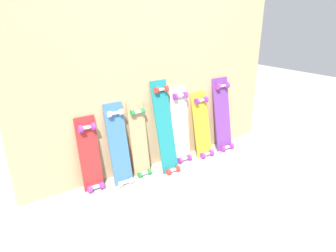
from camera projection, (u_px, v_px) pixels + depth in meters
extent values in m
plane|color=#B2AAA0|center=(164.00, 163.00, 3.11)|extent=(12.00, 12.00, 0.00)
cube|color=tan|center=(160.00, 86.00, 2.87)|extent=(2.84, 0.04, 1.64)
cube|color=#B22626|center=(90.00, 157.00, 2.58)|extent=(0.18, 0.11, 0.73)
cube|color=#B7B7BF|center=(95.00, 187.00, 2.63)|extent=(0.08, 0.04, 0.03)
cube|color=#B7B7BF|center=(86.00, 127.00, 2.49)|extent=(0.08, 0.04, 0.03)
cylinder|color=purple|center=(90.00, 189.00, 2.59)|extent=(0.03, 0.07, 0.07)
cylinder|color=purple|center=(102.00, 186.00, 2.65)|extent=(0.03, 0.07, 0.07)
cylinder|color=purple|center=(80.00, 129.00, 2.45)|extent=(0.03, 0.07, 0.07)
cylinder|color=purple|center=(93.00, 126.00, 2.50)|extent=(0.03, 0.07, 0.07)
cube|color=#386BAD|center=(119.00, 148.00, 2.68)|extent=(0.18, 0.19, 0.82)
cube|color=#B7B7BF|center=(125.00, 182.00, 2.72)|extent=(0.08, 0.04, 0.03)
cube|color=#B7B7BF|center=(115.00, 113.00, 2.60)|extent=(0.08, 0.04, 0.03)
cylinder|color=beige|center=(121.00, 184.00, 2.68)|extent=(0.03, 0.05, 0.05)
cylinder|color=beige|center=(131.00, 181.00, 2.74)|extent=(0.03, 0.05, 0.05)
cylinder|color=beige|center=(109.00, 114.00, 2.55)|extent=(0.03, 0.05, 0.05)
cylinder|color=beige|center=(121.00, 112.00, 2.61)|extent=(0.03, 0.05, 0.05)
cube|color=tan|center=(139.00, 143.00, 2.82)|extent=(0.17, 0.14, 0.79)
cube|color=#B7B7BF|center=(144.00, 173.00, 2.88)|extent=(0.08, 0.04, 0.03)
cube|color=#B7B7BF|center=(137.00, 112.00, 2.73)|extent=(0.08, 0.04, 0.03)
cylinder|color=#268C3F|center=(140.00, 175.00, 2.83)|extent=(0.03, 0.05, 0.05)
cylinder|color=#268C3F|center=(149.00, 172.00, 2.89)|extent=(0.03, 0.05, 0.05)
cylinder|color=#268C3F|center=(133.00, 113.00, 2.69)|extent=(0.03, 0.05, 0.05)
cylinder|color=#268C3F|center=(143.00, 111.00, 2.74)|extent=(0.03, 0.05, 0.05)
cube|color=#197A7F|center=(165.00, 130.00, 2.88)|extent=(0.18, 0.26, 0.96)
cube|color=#B7B7BF|center=(172.00, 170.00, 2.92)|extent=(0.08, 0.04, 0.03)
cube|color=#B7B7BF|center=(160.00, 89.00, 2.80)|extent=(0.08, 0.04, 0.03)
cylinder|color=red|center=(169.00, 172.00, 2.88)|extent=(0.03, 0.06, 0.06)
cylinder|color=red|center=(178.00, 169.00, 2.94)|extent=(0.03, 0.06, 0.06)
cylinder|color=red|center=(156.00, 90.00, 2.75)|extent=(0.03, 0.06, 0.06)
cylinder|color=red|center=(166.00, 89.00, 2.81)|extent=(0.03, 0.06, 0.06)
cube|color=silver|center=(180.00, 128.00, 3.07)|extent=(0.21, 0.13, 0.86)
cube|color=#B7B7BF|center=(183.00, 159.00, 3.14)|extent=(0.09, 0.04, 0.03)
cube|color=#B7B7BF|center=(179.00, 96.00, 2.97)|extent=(0.09, 0.04, 0.03)
cylinder|color=purple|center=(180.00, 161.00, 3.09)|extent=(0.03, 0.07, 0.07)
cylinder|color=purple|center=(189.00, 158.00, 3.16)|extent=(0.03, 0.07, 0.07)
cylinder|color=purple|center=(175.00, 97.00, 2.92)|extent=(0.03, 0.07, 0.07)
cylinder|color=purple|center=(185.00, 95.00, 2.98)|extent=(0.03, 0.07, 0.07)
cube|color=gold|center=(202.00, 127.00, 3.21)|extent=(0.20, 0.19, 0.76)
cube|color=#B7B7BF|center=(206.00, 154.00, 3.25)|extent=(0.09, 0.04, 0.03)
cube|color=#B7B7BF|center=(200.00, 100.00, 3.14)|extent=(0.09, 0.04, 0.03)
cylinder|color=purple|center=(203.00, 156.00, 3.20)|extent=(0.03, 0.07, 0.07)
cylinder|color=purple|center=(211.00, 153.00, 3.27)|extent=(0.03, 0.07, 0.07)
cylinder|color=purple|center=(197.00, 101.00, 3.09)|extent=(0.03, 0.07, 0.07)
cylinder|color=purple|center=(206.00, 100.00, 3.16)|extent=(0.03, 0.07, 0.07)
cube|color=#6B338C|center=(222.00, 117.00, 3.35)|extent=(0.22, 0.19, 0.88)
cube|color=#B7B7BF|center=(226.00, 147.00, 3.41)|extent=(0.10, 0.04, 0.03)
cube|color=#B7B7BF|center=(222.00, 86.00, 3.26)|extent=(0.10, 0.04, 0.03)
cylinder|color=purple|center=(223.00, 149.00, 3.36)|extent=(0.03, 0.07, 0.07)
cylinder|color=purple|center=(231.00, 146.00, 3.43)|extent=(0.03, 0.07, 0.07)
cylinder|color=purple|center=(218.00, 87.00, 3.21)|extent=(0.03, 0.07, 0.07)
cylinder|color=purple|center=(227.00, 85.00, 3.28)|extent=(0.03, 0.07, 0.07)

